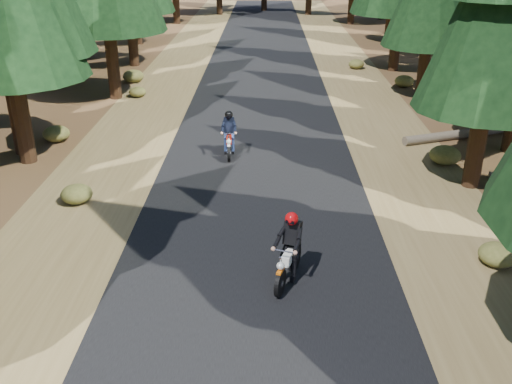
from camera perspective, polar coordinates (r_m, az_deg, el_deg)
ground at (r=12.36m, az=-0.12°, el=-7.53°), size 120.00×120.00×0.00m
road at (r=16.82m, az=0.20°, el=1.50°), size 6.00×100.00×0.01m
shoulder_l at (r=17.49m, az=-15.05°, el=1.54°), size 3.20×100.00×0.01m
shoulder_r at (r=17.38m, az=15.55°, el=1.34°), size 3.20×100.00×0.01m
log_near at (r=21.68m, az=20.95°, el=5.60°), size 5.44×2.33×0.32m
understory_shrubs at (r=18.96m, az=0.79°, el=5.01°), size 14.81×28.72×0.60m
rider_lead at (r=11.65m, az=3.27°, el=-6.81°), size 1.02×1.76×1.50m
rider_follow at (r=18.37m, az=-2.70°, el=5.09°), size 0.55×1.64×1.44m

